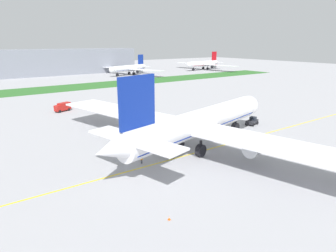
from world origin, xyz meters
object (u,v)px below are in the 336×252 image
pushback_tug (252,121)px  ground_crew_marshaller_front (142,159)px  ground_crew_wingwalker_port (162,151)px  ground_crew_wingwalker_starboard (202,132)px  parked_airliner_far_centre (129,68)px  airliner_foreground (197,123)px  traffic_cone_port_wing (310,146)px  traffic_cone_near_nose (169,218)px  parked_airliner_far_right (204,64)px  service_truck_baggage_loader (63,107)px

pushback_tug → ground_crew_marshaller_front: bearing=-171.5°
ground_crew_wingwalker_port → ground_crew_wingwalker_starboard: size_ratio=0.96×
parked_airliner_far_centre → airliner_foreground: bearing=-113.3°
pushback_tug → airliner_foreground: bearing=-166.4°
pushback_tug → traffic_cone_port_wing: bearing=-103.1°
pushback_tug → ground_crew_wingwalker_starboard: pushback_tug is taller
ground_crew_wingwalker_starboard → airliner_foreground: bearing=-137.7°
ground_crew_marshaller_front → parked_airliner_far_centre: (76.78, 145.28, 3.78)m
airliner_foreground → ground_crew_wingwalker_starboard: (8.01, 7.29, -5.06)m
ground_crew_wingwalker_starboard → traffic_cone_near_nose: size_ratio=2.84×
pushback_tug → traffic_cone_near_nose: bearing=-152.4°
ground_crew_wingwalker_port → ground_crew_wingwalker_starboard: bearing=18.2°
traffic_cone_near_nose → pushback_tug: bearing=27.6°
ground_crew_wingwalker_starboard → pushback_tug: bearing=-2.5°
ground_crew_wingwalker_starboard → traffic_cone_near_nose: 38.65m
ground_crew_wingwalker_starboard → traffic_cone_port_wing: bearing=-56.6°
ground_crew_wingwalker_port → pushback_tug: bearing=7.4°
airliner_foreground → traffic_cone_near_nose: 28.40m
parked_airliner_far_right → ground_crew_marshaller_front: bearing=-135.7°
parked_airliner_far_right → airliner_foreground: bearing=-132.8°
ground_crew_marshaller_front → ground_crew_wingwalker_port: bearing=15.0°
ground_crew_marshaller_front → service_truck_baggage_loader: service_truck_baggage_loader is taller
ground_crew_wingwalker_port → traffic_cone_port_wing: (30.06, -15.85, -0.67)m
service_truck_baggage_loader → ground_crew_wingwalker_starboard: bearing=-67.3°
traffic_cone_near_nose → parked_airliner_far_centre: parked_airliner_far_centre is taller
traffic_cone_near_nose → parked_airliner_far_right: parked_airliner_far_right is taller
airliner_foreground → ground_crew_wingwalker_starboard: size_ratio=51.26×
ground_crew_marshaller_front → ground_crew_wingwalker_starboard: bearing=17.4°
pushback_tug → parked_airliner_far_centre: size_ratio=0.10×
ground_crew_wingwalker_starboard → traffic_cone_port_wing: (13.97, -21.15, -0.72)m
pushback_tug → ground_crew_wingwalker_port: (-34.80, -4.50, -0.08)m
pushback_tug → traffic_cone_near_nose: size_ratio=10.22×
parked_airliner_far_centre → parked_airliner_far_right: bearing=-0.6°
ground_crew_marshaller_front → parked_airliner_far_centre: 164.37m
traffic_cone_port_wing → service_truck_baggage_loader: bearing=116.2°
service_truck_baggage_loader → parked_airliner_far_right: 171.46m
pushback_tug → ground_crew_marshaller_front: size_ratio=3.72×
ground_crew_marshaller_front → traffic_cone_near_nose: bearing=-110.3°
ground_crew_wingwalker_starboard → service_truck_baggage_loader: bearing=112.7°
traffic_cone_port_wing → service_truck_baggage_loader: service_truck_baggage_loader is taller
ground_crew_wingwalker_port → ground_crew_marshaller_front: size_ratio=0.99×
ground_crew_wingwalker_port → traffic_cone_port_wing: size_ratio=2.71×
traffic_cone_near_nose → service_truck_baggage_loader: size_ratio=0.10×
traffic_cone_near_nose → parked_airliner_far_right: bearing=46.5°
ground_crew_wingwalker_starboard → traffic_cone_port_wing: ground_crew_wingwalker_starboard is taller
airliner_foreground → traffic_cone_port_wing: bearing=-32.2°
ground_crew_marshaller_front → ground_crew_wingwalker_starboard: (21.94, 6.87, 0.03)m
airliner_foreground → ground_crew_marshaller_front: airliner_foreground is taller
airliner_foreground → pushback_tug: (26.73, 6.48, -5.02)m
traffic_cone_port_wing → ground_crew_wingwalker_starboard: bearing=123.4°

